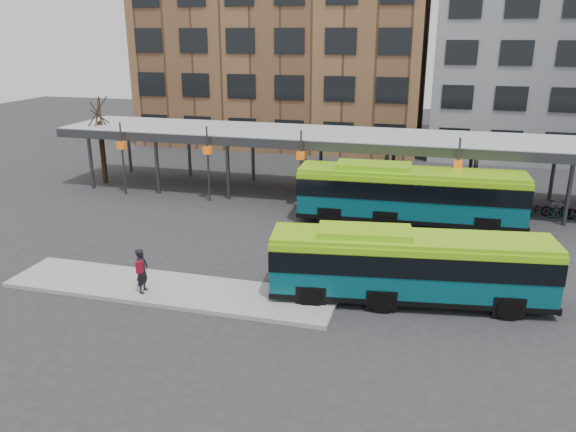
# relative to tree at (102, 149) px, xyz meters

# --- Properties ---
(ground) EXTENTS (120.00, 120.00, 0.00)m
(ground) POSITION_rel_tree_xyz_m (18.00, -12.00, -2.43)
(ground) COLOR #28282B
(ground) RESTS_ON ground
(boarding_island) EXTENTS (14.00, 3.00, 0.18)m
(boarding_island) POSITION_rel_tree_xyz_m (12.50, -15.00, -2.34)
(boarding_island) COLOR gray
(boarding_island) RESTS_ON ground
(canopy) EXTENTS (40.00, 6.53, 4.80)m
(canopy) POSITION_rel_tree_xyz_m (17.94, 0.87, 1.47)
(canopy) COLOR #999B9E
(canopy) RESTS_ON ground
(tree) EXTENTS (1.64, 1.64, 5.60)m
(tree) POSITION_rel_tree_xyz_m (0.00, 0.00, 0.00)
(tree) COLOR black
(tree) RESTS_ON ground
(building_brick) EXTENTS (26.00, 14.00, 22.00)m
(building_brick) POSITION_rel_tree_xyz_m (8.00, 20.00, 8.57)
(building_brick) COLOR brown
(building_brick) RESTS_ON ground
(bus_front) EXTENTS (11.16, 3.86, 3.02)m
(bus_front) POSITION_rel_tree_xyz_m (22.13, -13.30, -0.86)
(bus_front) COLOR #074956
(bus_front) RESTS_ON ground
(bus_rear) EXTENTS (12.44, 3.30, 3.40)m
(bus_rear) POSITION_rel_tree_xyz_m (21.49, -3.55, -0.67)
(bus_rear) COLOR #074956
(bus_rear) RESTS_ON ground
(pedestrian) EXTENTS (0.51, 0.72, 1.88)m
(pedestrian) POSITION_rel_tree_xyz_m (11.71, -15.66, -1.30)
(pedestrian) COLOR black
(pedestrian) RESTS_ON boarding_island
(bike_rack) EXTENTS (5.53, 1.15, 1.05)m
(bike_rack) POSITION_rel_tree_xyz_m (30.77, -0.22, -1.96)
(bike_rack) COLOR slate
(bike_rack) RESTS_ON ground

